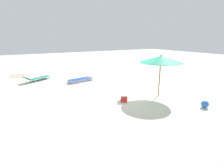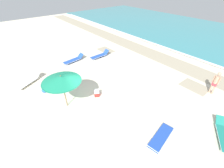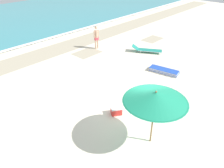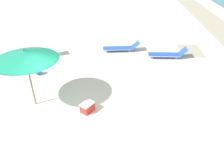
{
  "view_description": "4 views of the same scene",
  "coord_description": "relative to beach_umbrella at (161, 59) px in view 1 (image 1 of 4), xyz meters",
  "views": [
    {
      "loc": [
        -7.99,
        5.5,
        3.28
      ],
      "look_at": [
        -0.82,
        1.31,
        1.04
      ],
      "focal_mm": 28.0,
      "sensor_mm": 36.0,
      "label": 1
    },
    {
      "loc": [
        6.33,
        -3.82,
        6.95
      ],
      "look_at": [
        -0.26,
        1.52,
        0.85
      ],
      "focal_mm": 24.0,
      "sensor_mm": 36.0,
      "label": 2
    },
    {
      "loc": [
        -6.8,
        -4.73,
        6.4
      ],
      "look_at": [
        -0.04,
        1.54,
        0.89
      ],
      "focal_mm": 35.0,
      "sensor_mm": 36.0,
      "label": 3
    },
    {
      "loc": [
        5.65,
        1.82,
        5.26
      ],
      "look_at": [
        -1.06,
        1.48,
        1.08
      ],
      "focal_mm": 35.0,
      "sensor_mm": 36.0,
      "label": 4
    }
  ],
  "objects": [
    {
      "name": "ground_plane",
      "position": [
        1.15,
        1.57,
        -2.19
      ],
      "size": [
        60.0,
        60.0,
        0.16
      ],
      "color": "beige"
    },
    {
      "name": "beach_ball",
      "position": [
        -2.36,
        -0.69,
        -1.93
      ],
      "size": [
        0.35,
        0.35,
        0.35
      ],
      "color": "blue",
      "rests_on": "ground_plane"
    },
    {
      "name": "beach_umbrella",
      "position": [
        0.0,
        0.0,
        0.0
      ],
      "size": [
        2.33,
        2.33,
        2.36
      ],
      "color": "olive",
      "rests_on": "ground_plane"
    },
    {
      "name": "lounger_stack",
      "position": [
        5.44,
        2.67,
        -1.98
      ],
      "size": [
        0.94,
        1.96,
        0.24
      ],
      "rotation": [
        0.0,
        0.0,
        0.18
      ],
      "color": "blue",
      "rests_on": "ground_plane"
    },
    {
      "name": "sun_lounger_under_umbrella",
      "position": [
        7.44,
        5.39,
        -1.9
      ],
      "size": [
        1.65,
        2.23,
        0.48
      ],
      "rotation": [
        0.0,
        0.0,
        0.53
      ],
      "color": "#1E8475",
      "rests_on": "ground_plane"
    },
    {
      "name": "cooler_box",
      "position": [
        0.35,
        2.13,
        -1.92
      ],
      "size": [
        0.61,
        0.57,
        0.37
      ],
      "rotation": [
        0.0,
        0.0,
        2.55
      ],
      "color": "red",
      "rests_on": "ground_plane"
    }
  ]
}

